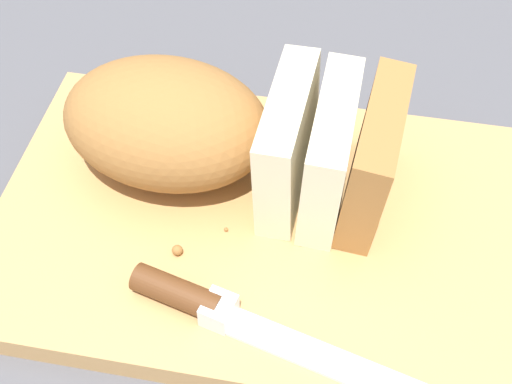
% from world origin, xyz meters
% --- Properties ---
extents(ground_plane, '(3.00, 3.00, 0.00)m').
position_xyz_m(ground_plane, '(0.00, 0.00, 0.00)').
color(ground_plane, '#4C4C51').
extents(cutting_board, '(0.41, 0.28, 0.02)m').
position_xyz_m(cutting_board, '(0.00, 0.00, 0.01)').
color(cutting_board, tan).
rests_on(cutting_board, ground_plane).
extents(bread_loaf, '(0.27, 0.14, 0.09)m').
position_xyz_m(bread_loaf, '(-0.03, 0.04, 0.07)').
color(bread_loaf, '#996633').
rests_on(bread_loaf, cutting_board).
extents(bread_knife, '(0.25, 0.09, 0.02)m').
position_xyz_m(bread_knife, '(-0.01, -0.09, 0.03)').
color(bread_knife, silver).
rests_on(bread_knife, cutting_board).
extents(crumb_near_knife, '(0.00, 0.00, 0.00)m').
position_xyz_m(crumb_near_knife, '(-0.02, -0.02, 0.02)').
color(crumb_near_knife, '#996633').
rests_on(crumb_near_knife, cutting_board).
extents(crumb_near_loaf, '(0.01, 0.01, 0.01)m').
position_xyz_m(crumb_near_loaf, '(-0.05, -0.04, 0.03)').
color(crumb_near_loaf, '#996633').
rests_on(crumb_near_loaf, cutting_board).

